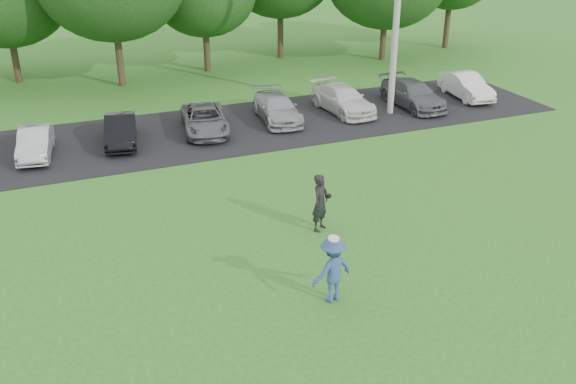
# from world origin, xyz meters

# --- Properties ---
(ground) EXTENTS (100.00, 100.00, 0.00)m
(ground) POSITION_xyz_m (0.00, 0.00, 0.00)
(ground) COLOR #2C7220
(ground) RESTS_ON ground
(parking_lot) EXTENTS (32.00, 6.50, 0.03)m
(parking_lot) POSITION_xyz_m (0.00, 13.00, 0.01)
(parking_lot) COLOR black
(parking_lot) RESTS_ON ground
(frisbee_player) EXTENTS (1.23, 0.88, 1.90)m
(frisbee_player) POSITION_xyz_m (-0.33, -0.16, 0.87)
(frisbee_player) COLOR #31518B
(frisbee_player) RESTS_ON ground
(camera_bystander) EXTENTS (0.77, 0.72, 1.77)m
(camera_bystander) POSITION_xyz_m (0.94, 3.28, 0.89)
(camera_bystander) COLOR black
(camera_bystander) RESTS_ON ground
(parked_cars) EXTENTS (28.33, 4.60, 1.18)m
(parked_cars) POSITION_xyz_m (0.74, 12.92, 0.60)
(parked_cars) COLOR black
(parked_cars) RESTS_ON parking_lot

